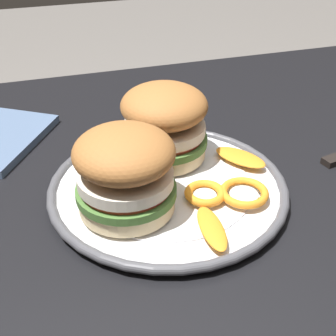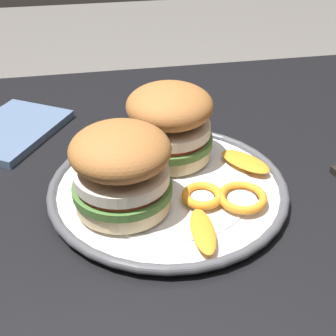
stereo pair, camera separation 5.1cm
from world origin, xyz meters
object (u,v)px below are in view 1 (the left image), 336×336
Objects in this scene: sandwich_half_left at (125,170)px; sandwich_half_right at (164,122)px; dining_table at (153,273)px; dinner_plate at (168,188)px.

sandwich_half_left is 1.00× the size of sandwich_half_right.
dining_table is 0.13m from dinner_plate.
dinner_plate reaches higher than dining_table.
dining_table is at bearing 35.84° from dinner_plate.
sandwich_half_left reaches higher than dinner_plate.
dinner_plate is 0.09m from sandwich_half_right.
sandwich_half_right is at bearing -127.17° from sandwich_half_left.
sandwich_half_left is 0.12m from sandwich_half_right.
sandwich_half_right is (-0.07, -0.10, 0.00)m from sandwich_half_left.
dining_table is 3.69× the size of dinner_plate.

